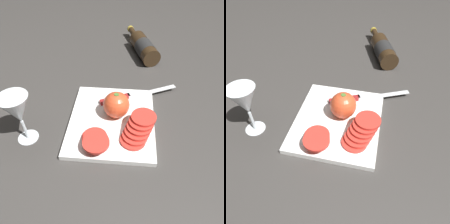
% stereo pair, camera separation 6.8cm
% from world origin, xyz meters
% --- Properties ---
extents(ground_plane, '(3.00, 3.00, 0.00)m').
position_xyz_m(ground_plane, '(0.00, 0.00, 0.00)').
color(ground_plane, '#383533').
extents(cutting_board, '(0.31, 0.27, 0.02)m').
position_xyz_m(cutting_board, '(0.06, 0.03, 0.01)').
color(cutting_board, white).
rests_on(cutting_board, ground_plane).
extents(wine_bottle, '(0.31, 0.15, 0.08)m').
position_xyz_m(wine_bottle, '(0.50, -0.08, 0.04)').
color(wine_bottle, '#332314').
rests_on(wine_bottle, ground_plane).
extents(wine_glass, '(0.08, 0.08, 0.16)m').
position_xyz_m(wine_glass, '(-0.03, 0.28, 0.11)').
color(wine_glass, silver).
rests_on(wine_glass, ground_plane).
extents(whole_tomato, '(0.08, 0.08, 0.08)m').
position_xyz_m(whole_tomato, '(0.08, 0.02, 0.06)').
color(whole_tomato, '#DB4C28').
rests_on(whole_tomato, cutting_board).
extents(knife, '(0.14, 0.27, 0.01)m').
position_xyz_m(knife, '(0.16, -0.00, 0.02)').
color(knife, silver).
rests_on(knife, cutting_board).
extents(tomato_slice_stack_near, '(0.13, 0.10, 0.05)m').
position_xyz_m(tomato_slice_stack_near, '(0.00, -0.05, 0.04)').
color(tomato_slice_stack_near, red).
rests_on(tomato_slice_stack_near, cutting_board).
extents(tomato_slice_stack_far, '(0.11, 0.09, 0.03)m').
position_xyz_m(tomato_slice_stack_far, '(-0.05, 0.07, 0.03)').
color(tomato_slice_stack_far, red).
rests_on(tomato_slice_stack_far, cutting_board).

